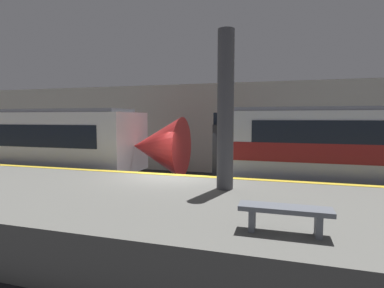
{
  "coord_description": "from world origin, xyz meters",
  "views": [
    {
      "loc": [
        3.46,
        -9.47,
        3.03
      ],
      "look_at": [
        0.42,
        0.84,
        2.09
      ],
      "focal_mm": 28.0,
      "sensor_mm": 36.0,
      "label": 1
    }
  ],
  "objects": [
    {
      "name": "ground_plane",
      "position": [
        0.0,
        0.0,
        0.0
      ],
      "size": [
        120.0,
        120.0,
        0.0
      ],
      "primitive_type": "plane",
      "color": "black"
    },
    {
      "name": "platform",
      "position": [
        0.0,
        -2.71,
        0.56
      ],
      "size": [
        40.0,
        5.41,
        1.13
      ],
      "color": "slate",
      "rests_on": "ground"
    },
    {
      "name": "station_rear_barrier",
      "position": [
        0.0,
        6.57,
        2.44
      ],
      "size": [
        50.0,
        0.15,
        4.88
      ],
      "color": "#B2AD9E",
      "rests_on": "ground"
    },
    {
      "name": "support_pillar_near",
      "position": [
        2.06,
        -1.6,
        3.22
      ],
      "size": [
        0.44,
        0.44,
        4.19
      ],
      "color": "#47474C",
      "rests_on": "platform"
    },
    {
      "name": "platform_bench",
      "position": [
        3.56,
        -4.41,
        1.46
      ],
      "size": [
        1.5,
        0.4,
        0.45
      ],
      "color": "slate",
      "rests_on": "platform"
    }
  ]
}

